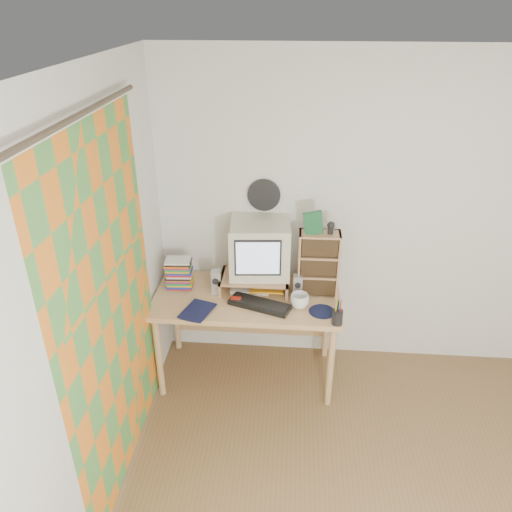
% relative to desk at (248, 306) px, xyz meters
% --- Properties ---
extents(ceiling, '(3.50, 3.50, 0.00)m').
position_rel_desk_xyz_m(ceiling, '(1.03, -1.44, 1.88)').
color(ceiling, white).
rests_on(ceiling, back_wall).
extents(back_wall, '(3.50, 0.00, 3.50)m').
position_rel_desk_xyz_m(back_wall, '(1.03, 0.31, 0.63)').
color(back_wall, white).
rests_on(back_wall, floor).
extents(left_wall, '(0.00, 3.50, 3.50)m').
position_rel_desk_xyz_m(left_wall, '(-0.72, -1.44, 0.63)').
color(left_wall, white).
rests_on(left_wall, floor).
extents(curtain, '(0.00, 2.20, 2.20)m').
position_rel_desk_xyz_m(curtain, '(-0.68, -0.96, 0.53)').
color(curtain, orange).
rests_on(curtain, left_wall).
extents(wall_disc, '(0.25, 0.02, 0.25)m').
position_rel_desk_xyz_m(wall_disc, '(0.10, 0.29, 0.81)').
color(wall_disc, black).
rests_on(wall_disc, back_wall).
extents(desk, '(1.40, 0.70, 0.75)m').
position_rel_desk_xyz_m(desk, '(0.00, 0.00, 0.00)').
color(desk, tan).
rests_on(desk, floor).
extents(monitor_riser, '(0.52, 0.30, 0.12)m').
position_rel_desk_xyz_m(monitor_riser, '(0.05, 0.04, 0.23)').
color(monitor_riser, tan).
rests_on(monitor_riser, desk).
extents(crt_monitor, '(0.47, 0.47, 0.41)m').
position_rel_desk_xyz_m(crt_monitor, '(0.08, 0.09, 0.46)').
color(crt_monitor, beige).
rests_on(crt_monitor, monitor_riser).
extents(speaker_left, '(0.08, 0.08, 0.19)m').
position_rel_desk_xyz_m(speaker_left, '(-0.23, -0.04, 0.23)').
color(speaker_left, '#B1B2B6').
rests_on(speaker_left, desk).
extents(speaker_right, '(0.07, 0.07, 0.18)m').
position_rel_desk_xyz_m(speaker_right, '(0.38, -0.04, 0.22)').
color(speaker_right, '#B1B2B6').
rests_on(speaker_right, desk).
extents(keyboard, '(0.48, 0.30, 0.03)m').
position_rel_desk_xyz_m(keyboard, '(0.11, -0.20, 0.15)').
color(keyboard, black).
rests_on(keyboard, desk).
extents(dvd_stack, '(0.20, 0.15, 0.27)m').
position_rel_desk_xyz_m(dvd_stack, '(-0.53, 0.03, 0.27)').
color(dvd_stack, brown).
rests_on(dvd_stack, desk).
extents(cd_rack, '(0.30, 0.16, 0.50)m').
position_rel_desk_xyz_m(cd_rack, '(0.53, 0.03, 0.38)').
color(cd_rack, tan).
rests_on(cd_rack, desk).
extents(mug, '(0.14, 0.14, 0.11)m').
position_rel_desk_xyz_m(mug, '(0.40, -0.18, 0.19)').
color(mug, white).
rests_on(mug, desk).
extents(diary, '(0.27, 0.23, 0.05)m').
position_rel_desk_xyz_m(diary, '(-0.42, -0.28, 0.16)').
color(diary, '#10143B').
rests_on(diary, desk).
extents(mousepad, '(0.24, 0.24, 0.00)m').
position_rel_desk_xyz_m(mousepad, '(0.56, -0.23, 0.14)').
color(mousepad, '#0F1734').
rests_on(mousepad, desk).
extents(pen_cup, '(0.08, 0.08, 0.15)m').
position_rel_desk_xyz_m(pen_cup, '(0.66, -0.37, 0.21)').
color(pen_cup, black).
rests_on(pen_cup, desk).
extents(papers, '(0.30, 0.22, 0.04)m').
position_rel_desk_xyz_m(papers, '(0.06, 0.05, 0.15)').
color(papers, silver).
rests_on(papers, desk).
extents(red_box, '(0.08, 0.05, 0.04)m').
position_rel_desk_xyz_m(red_box, '(-0.07, -0.16, 0.15)').
color(red_box, red).
rests_on(red_box, desk).
extents(game_box, '(0.13, 0.04, 0.17)m').
position_rel_desk_xyz_m(game_box, '(0.47, 0.01, 0.72)').
color(game_box, '#18542E').
rests_on(game_box, cd_rack).
extents(webcam, '(0.06, 0.06, 0.09)m').
position_rel_desk_xyz_m(webcam, '(0.60, 0.03, 0.68)').
color(webcam, black).
rests_on(webcam, cd_rack).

